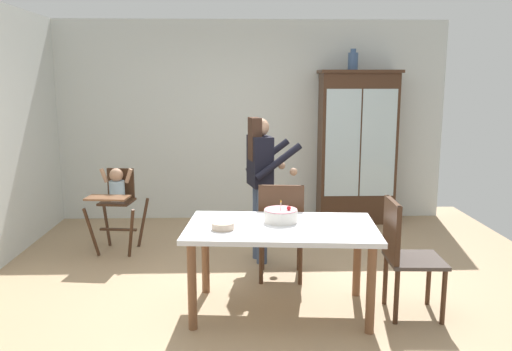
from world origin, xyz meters
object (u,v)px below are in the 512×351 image
Objects in this scene: serving_bowl at (223,226)px; dining_chair_far_side at (281,225)px; ceramic_vase at (353,61)px; adult_person at (261,172)px; china_cabinet at (357,147)px; dining_table at (281,237)px; birthday_cake at (281,215)px; dining_chair_right_end at (403,249)px; high_chair_with_toddler at (117,195)px.

serving_bowl is 0.94m from dining_chair_far_side.
ceramic_vase is 0.28× the size of dining_chair_far_side.
adult_person reaches higher than serving_bowl.
serving_bowl is at bearing -120.75° from china_cabinet.
dining_table is at bearing 172.58° from adult_person.
birthday_cake is at bearing 173.40° from adult_person.
china_cabinet is 2.47m from dining_chair_far_side.
serving_bowl is (-0.48, -0.20, -0.03)m from birthday_cake.
ceramic_vase is 0.18× the size of adult_person.
china_cabinet reaches higher than dining_chair_far_side.
serving_bowl is 0.19× the size of dining_chair_right_end.
dining_chair_right_end is (1.10, -1.32, -0.41)m from adult_person.
dining_chair_right_end is (-0.25, -2.86, -0.47)m from china_cabinet.
china_cabinet is 2.14× the size of high_chair_with_toddler.
birthday_cake is 0.29× the size of dining_chair_far_side.
ceramic_vase is at bearing -0.79° from dining_chair_right_end.
serving_bowl is (1.23, -1.69, 0.11)m from high_chair_with_toddler.
china_cabinet is 2.91m from dining_chair_right_end.
ceramic_vase reaches higher than high_chair_with_toddler.
ceramic_vase is 0.28× the size of dining_chair_right_end.
dining_table is 0.19m from birthday_cake.
high_chair_with_toddler reaches higher than birthday_cake.
dining_chair_far_side is (0.17, -0.58, -0.41)m from adult_person.
dining_chair_right_end is at bearing -152.95° from adult_person.
china_cabinet is 3.06m from dining_table.
adult_person is at bearing -6.43° from high_chair_with_toddler.
ceramic_vase is at bearing 177.62° from china_cabinet.
adult_person is 5.47× the size of birthday_cake.
serving_bowl is at bearing -47.38° from high_chair_with_toddler.
ceramic_vase is 0.96× the size of birthday_cake.
ceramic_vase is at bearing 29.03° from high_chair_with_toddler.
china_cabinet is at bearing -2.38° from ceramic_vase.
high_chair_with_toddler is 5.28× the size of serving_bowl.
china_cabinet is 2.12× the size of dining_chair_far_side.
china_cabinet is at bearing 28.35° from high_chair_with_toddler.
adult_person is at bearing 42.40° from dining_chair_right_end.
birthday_cake is (1.71, -1.49, 0.14)m from high_chair_with_toddler.
china_cabinet is 1.27× the size of dining_table.
dining_chair_right_end reaches higher than birthday_cake.
dining_chair_right_end is at bearing -4.77° from dining_table.
china_cabinet is 2.94m from birthday_cake.
dining_table is (-1.15, -2.78, -1.51)m from ceramic_vase.
dining_chair_far_side is (0.52, 0.75, -0.21)m from serving_bowl.
dining_table is 5.73× the size of birthday_cake.
dining_chair_right_end is at bearing -93.28° from ceramic_vase.
china_cabinet is at bearing -54.13° from adult_person.
china_cabinet is at bearing 66.00° from dining_table.
high_chair_with_toddler reaches higher than serving_bowl.
dining_chair_right_end reaches higher than serving_bowl.
high_chair_with_toddler is 0.59× the size of dining_table.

